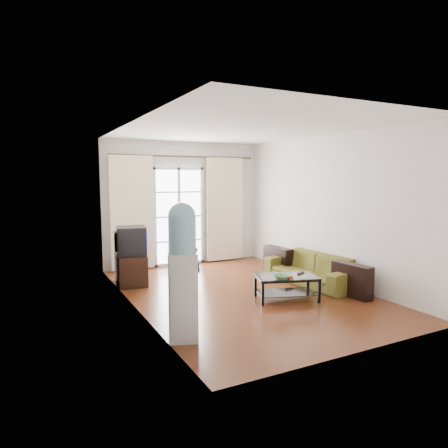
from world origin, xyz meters
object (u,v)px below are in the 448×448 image
(crt_tv, at_px, (130,241))
(water_cooler, at_px, (183,269))
(sofa, at_px, (311,269))
(coffee_table, at_px, (286,284))
(task_chair, at_px, (187,258))
(tv_stand, at_px, (131,269))

(crt_tv, xyz_separation_m, water_cooler, (-0.08, -2.79, 0.06))
(sofa, distance_m, coffee_table, 1.14)
(sofa, height_order, task_chair, task_chair)
(tv_stand, bearing_deg, crt_tv, 115.45)
(sofa, relative_size, tv_stand, 2.56)
(task_chair, bearing_deg, crt_tv, -171.55)
(sofa, xyz_separation_m, task_chair, (-1.58, 2.08, -0.02))
(sofa, bearing_deg, task_chair, -147.49)
(coffee_table, xyz_separation_m, crt_tv, (-1.95, 2.06, 0.55))
(water_cooler, bearing_deg, coffee_table, 37.20)
(crt_tv, height_order, task_chair, crt_tv)
(coffee_table, distance_m, water_cooler, 2.23)
(sofa, relative_size, task_chair, 2.25)
(sofa, height_order, coffee_table, sofa)
(coffee_table, relative_size, water_cooler, 0.66)
(sofa, height_order, crt_tv, crt_tv)
(tv_stand, xyz_separation_m, crt_tv, (-0.00, 0.00, 0.52))
(crt_tv, bearing_deg, sofa, -15.98)
(crt_tv, height_order, water_cooler, water_cooler)
(coffee_table, bearing_deg, crt_tv, 133.37)
(sofa, bearing_deg, water_cooler, -70.89)
(crt_tv, relative_size, water_cooler, 0.39)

